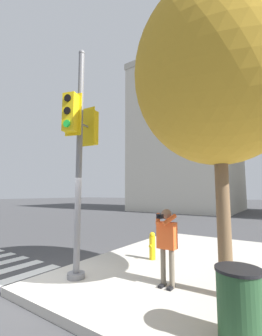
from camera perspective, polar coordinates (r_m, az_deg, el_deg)
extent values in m
plane|color=#424244|center=(5.85, -22.83, -27.27)|extent=(160.00, 160.00, 0.00)
cube|color=#BCB7AD|center=(6.91, 26.60, -22.94)|extent=(8.00, 8.00, 0.17)
cube|color=silver|center=(6.76, -29.82, -23.90)|extent=(0.40, 3.09, 0.01)
cylinder|color=slate|center=(5.90, -13.79, -24.96)|extent=(0.41, 0.41, 0.12)
cylinder|color=slate|center=(5.66, -13.04, 2.57)|extent=(0.15, 0.15, 5.41)
sphere|color=slate|center=(6.66, -12.38, 26.59)|extent=(0.16, 0.16, 0.16)
cylinder|color=slate|center=(5.99, -11.55, 10.50)|extent=(0.07, 0.24, 0.05)
cube|color=yellow|center=(6.16, -10.06, 9.98)|extent=(0.32, 0.26, 0.90)
cube|color=yellow|center=(6.07, -10.87, 10.26)|extent=(0.42, 0.06, 1.02)
cylinder|color=black|center=(6.35, -9.20, 12.30)|extent=(0.17, 0.04, 0.17)
cylinder|color=black|center=(6.26, -9.25, 9.70)|extent=(0.17, 0.04, 0.17)
cylinder|color=green|center=(6.19, -9.30, 7.02)|extent=(0.17, 0.04, 0.17)
cylinder|color=slate|center=(5.74, -13.80, 12.69)|extent=(0.12, 0.24, 0.05)
cube|color=yellow|center=(5.54, -15.12, 13.41)|extent=(0.36, 0.32, 0.90)
cube|color=yellow|center=(5.65, -14.38, 13.01)|extent=(0.41, 0.15, 1.02)
cylinder|color=black|center=(5.55, -15.81, 16.74)|extent=(0.17, 0.08, 0.17)
cylinder|color=black|center=(5.44, -15.91, 13.83)|extent=(0.17, 0.08, 0.17)
cylinder|color=green|center=(5.34, -16.01, 10.81)|extent=(0.17, 0.08, 0.17)
cube|color=black|center=(5.37, 7.92, -27.43)|extent=(0.09, 0.24, 0.05)
cube|color=black|center=(5.29, 10.11, -27.74)|extent=(0.09, 0.24, 0.05)
cylinder|color=#6B6051|center=(5.30, 8.17, -23.54)|extent=(0.11, 0.11, 0.78)
cylinder|color=#6B6051|center=(5.22, 10.32, -23.79)|extent=(0.11, 0.11, 0.78)
cube|color=#E55623|center=(5.10, 9.10, -16.52)|extent=(0.40, 0.22, 0.55)
sphere|color=#8C664C|center=(5.04, 9.01, -11.51)|extent=(0.22, 0.22, 0.22)
cube|color=black|center=(4.76, 7.36, -12.08)|extent=(0.12, 0.10, 0.09)
cylinder|color=black|center=(4.70, 6.96, -12.16)|extent=(0.06, 0.08, 0.06)
cylinder|color=#E55623|center=(4.98, 6.88, -12.71)|extent=(0.23, 0.35, 0.23)
cylinder|color=#E55623|center=(4.87, 9.77, -12.82)|extent=(0.23, 0.35, 0.23)
cylinder|color=brown|center=(4.88, 22.37, -9.92)|extent=(0.26, 0.26, 3.23)
ellipsoid|color=#BC8E28|center=(5.47, 21.02, 21.30)|extent=(3.51, 3.51, 3.87)
cylinder|color=yellow|center=(7.13, 5.45, -19.57)|extent=(0.18, 0.18, 0.66)
sphere|color=yellow|center=(7.05, 5.41, -16.53)|extent=(0.16, 0.16, 0.16)
cylinder|color=yellow|center=(7.01, 4.94, -19.18)|extent=(0.08, 0.06, 0.08)
cylinder|color=#234728|center=(3.80, 26.00, -29.07)|extent=(0.59, 0.59, 0.91)
cylinder|color=black|center=(3.64, 25.61, -22.23)|extent=(0.62, 0.62, 0.04)
cube|color=beige|center=(30.43, 14.15, 6.67)|extent=(11.62, 11.75, 17.82)
cube|color=#B2AD9E|center=(33.75, 13.68, 22.27)|extent=(11.82, 11.95, 0.80)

